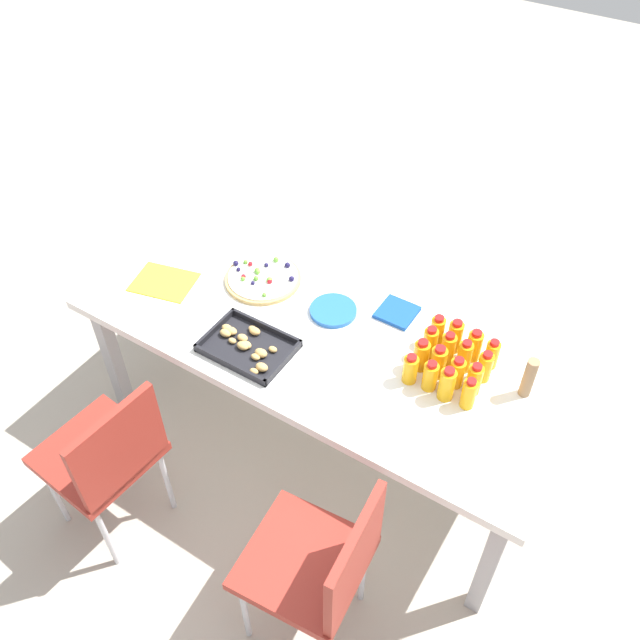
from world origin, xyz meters
TOP-DOWN VIEW (x-y plane):
  - ground_plane at (0.00, 0.00)m, footprint 12.00×12.00m
  - party_table at (0.00, 0.00)m, footprint 2.01×0.81m
  - chair_far_left at (-0.46, 0.71)m, footprint 0.43×0.43m
  - chair_far_right at (0.46, 0.78)m, footprint 0.43×0.43m
  - juice_bottle_0 at (-0.64, -0.21)m, footprint 0.05×0.05m
  - juice_bottle_1 at (-0.56, -0.21)m, footprint 0.06×0.06m
  - juice_bottle_2 at (-0.48, -0.21)m, footprint 0.06×0.06m
  - juice_bottle_3 at (-0.41, -0.21)m, footprint 0.06×0.06m
  - juice_bottle_4 at (-0.64, -0.14)m, footprint 0.05×0.05m
  - juice_bottle_5 at (-0.55, -0.14)m, footprint 0.05×0.05m
  - juice_bottle_6 at (-0.49, -0.14)m, footprint 0.06×0.06m
  - juice_bottle_7 at (-0.42, -0.13)m, footprint 0.06×0.06m
  - juice_bottle_8 at (-0.63, -0.06)m, footprint 0.05×0.05m
  - juice_bottle_9 at (-0.56, -0.06)m, footprint 0.06×0.06m
  - juice_bottle_10 at (-0.48, -0.06)m, footprint 0.06×0.06m
  - juice_bottle_11 at (-0.41, -0.06)m, footprint 0.06×0.06m
  - juice_bottle_12 at (-0.64, 0.01)m, footprint 0.05×0.05m
  - juice_bottle_13 at (-0.56, 0.02)m, footprint 0.06×0.06m
  - juice_bottle_14 at (-0.49, 0.01)m, footprint 0.06×0.06m
  - juice_bottle_15 at (-0.41, 0.02)m, footprint 0.06×0.06m
  - fruit_pizza at (0.38, -0.15)m, footprint 0.33×0.33m
  - snack_tray at (0.20, 0.21)m, footprint 0.34×0.25m
  - plate_stack at (0.02, -0.14)m, footprint 0.19×0.19m
  - napkin_stack at (-0.21, -0.27)m, footprint 0.15×0.15m
  - cardboard_tube at (-0.80, -0.15)m, footprint 0.04×0.04m
  - paper_folder at (0.74, 0.09)m, footprint 0.30×0.26m

SIDE VIEW (x-z plane):
  - ground_plane at x=0.00m, z-range 0.00..0.00m
  - chair_far_left at x=-0.46m, z-range 0.09..0.92m
  - chair_far_right at x=0.46m, z-range 0.09..0.92m
  - party_table at x=0.00m, z-range 0.29..1.02m
  - paper_folder at x=0.74m, z-range 0.72..0.73m
  - napkin_stack at x=-0.21m, z-range 0.72..0.74m
  - plate_stack at x=0.02m, z-range 0.72..0.74m
  - fruit_pizza at x=0.38m, z-range 0.71..0.76m
  - snack_tray at x=0.20m, z-range 0.72..0.76m
  - juice_bottle_0 at x=-0.64m, z-range 0.72..0.85m
  - juice_bottle_15 at x=-0.41m, z-range 0.72..0.85m
  - juice_bottle_14 at x=-0.49m, z-range 0.72..0.85m
  - juice_bottle_9 at x=-0.56m, z-range 0.72..0.86m
  - juice_bottle_4 at x=-0.64m, z-range 0.72..0.86m
  - juice_bottle_12 at x=-0.64m, z-range 0.72..0.86m
  - juice_bottle_11 at x=-0.41m, z-range 0.72..0.86m
  - juice_bottle_1 at x=-0.56m, z-range 0.72..0.86m
  - juice_bottle_3 at x=-0.41m, z-range 0.72..0.86m
  - juice_bottle_8 at x=-0.63m, z-range 0.72..0.86m
  - juice_bottle_7 at x=-0.42m, z-range 0.72..0.87m
  - juice_bottle_5 at x=-0.55m, z-range 0.72..0.87m
  - juice_bottle_10 at x=-0.48m, z-range 0.72..0.87m
  - juice_bottle_13 at x=-0.56m, z-range 0.72..0.87m
  - juice_bottle_2 at x=-0.48m, z-range 0.72..0.87m
  - juice_bottle_6 at x=-0.49m, z-range 0.72..0.87m
  - cardboard_tube at x=-0.80m, z-range 0.72..0.90m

